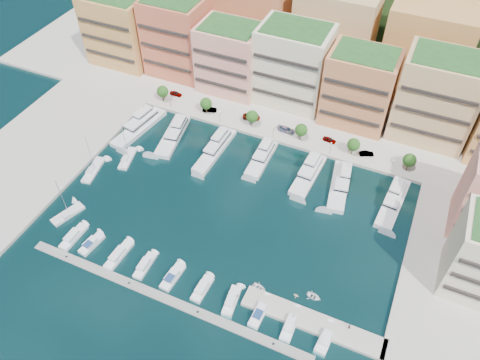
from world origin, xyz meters
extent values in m
plane|color=black|center=(0.00, 0.00, 0.00)|extent=(400.00, 400.00, 0.00)
cube|color=#9E998E|center=(0.00, 62.00, 0.00)|extent=(220.00, 64.00, 2.00)
cube|color=#9E998E|center=(62.00, -8.00, 0.00)|extent=(34.00, 76.00, 2.00)
cube|color=#9E998E|center=(-62.00, -8.00, 0.00)|extent=(34.00, 76.00, 2.00)
cube|color=#1E3917|center=(0.00, 110.00, 0.00)|extent=(240.00, 40.00, 58.00)
cube|color=gray|center=(-3.00, -30.00, 0.00)|extent=(72.00, 2.20, 0.35)
cube|color=#9E998E|center=(30.00, -22.00, 0.00)|extent=(32.00, 5.00, 2.00)
cube|color=#DE8F51|center=(-66.00, 50.00, 13.00)|extent=(22.00, 16.00, 24.00)
cube|color=black|center=(-66.00, 41.75, 13.00)|extent=(20.24, 0.50, 0.90)
cube|color=#C16140|center=(-44.00, 52.00, 14.00)|extent=(20.00, 16.00, 26.00)
cube|color=black|center=(-44.00, 43.75, 14.00)|extent=(18.40, 0.50, 0.90)
cube|color=#E8A381|center=(-23.00, 50.00, 12.00)|extent=(20.00, 15.00, 22.00)
cube|color=black|center=(-23.00, 42.25, 12.00)|extent=(18.40, 0.50, 0.90)
cube|color=#1D4A1F|center=(-23.00, 50.00, 23.40)|extent=(17.60, 13.20, 0.80)
cube|color=beige|center=(-2.00, 52.00, 13.50)|extent=(22.00, 16.00, 25.00)
cube|color=black|center=(-2.00, 43.75, 13.50)|extent=(20.24, 0.50, 0.90)
cube|color=#1D4A1F|center=(-2.00, 52.00, 26.40)|extent=(19.36, 14.08, 0.80)
cube|color=#C17448|center=(20.00, 50.00, 12.50)|extent=(20.00, 15.00, 23.00)
cube|color=black|center=(20.00, 42.25, 12.50)|extent=(18.40, 0.50, 0.90)
cube|color=#1D4A1F|center=(20.00, 50.00, 24.40)|extent=(17.60, 13.20, 0.80)
cube|color=tan|center=(42.00, 52.00, 14.00)|extent=(22.00, 16.00, 26.00)
cube|color=black|center=(42.00, 43.75, 14.00)|extent=(20.24, 0.50, 0.90)
cube|color=#1D4A1F|center=(42.00, 52.00, 27.40)|extent=(19.36, 14.08, 0.80)
cube|color=#C17448|center=(-25.00, 74.00, 16.00)|extent=(26.00, 18.00, 30.00)
cube|color=tan|center=(5.00, 74.00, 16.00)|extent=(26.00, 18.00, 30.00)
cube|color=#DE8F51|center=(35.00, 74.00, 16.00)|extent=(26.00, 18.00, 30.00)
cylinder|color=#473323|center=(-40.00, 33.50, 2.50)|extent=(0.24, 0.24, 3.00)
sphere|color=#224714|center=(-40.00, 33.50, 4.75)|extent=(3.80, 3.80, 3.80)
cylinder|color=#473323|center=(-24.00, 33.50, 2.50)|extent=(0.24, 0.24, 3.00)
sphere|color=#224714|center=(-24.00, 33.50, 4.75)|extent=(3.80, 3.80, 3.80)
cylinder|color=#473323|center=(-8.00, 33.50, 2.50)|extent=(0.24, 0.24, 3.00)
sphere|color=#224714|center=(-8.00, 33.50, 4.75)|extent=(3.80, 3.80, 3.80)
cylinder|color=#473323|center=(8.00, 33.50, 2.50)|extent=(0.24, 0.24, 3.00)
sphere|color=#224714|center=(8.00, 33.50, 4.75)|extent=(3.80, 3.80, 3.80)
cylinder|color=#473323|center=(24.00, 33.50, 2.50)|extent=(0.24, 0.24, 3.00)
sphere|color=#224714|center=(24.00, 33.50, 4.75)|extent=(3.80, 3.80, 3.80)
cylinder|color=#473323|center=(40.00, 33.50, 2.50)|extent=(0.24, 0.24, 3.00)
sphere|color=#224714|center=(40.00, 33.50, 4.75)|extent=(3.80, 3.80, 3.80)
cylinder|color=black|center=(-36.00, 31.20, 3.00)|extent=(0.10, 0.10, 4.00)
sphere|color=#FFF2CC|center=(-36.00, 31.20, 5.05)|extent=(0.30, 0.30, 0.30)
cylinder|color=black|center=(-18.00, 31.20, 3.00)|extent=(0.10, 0.10, 4.00)
sphere|color=#FFF2CC|center=(-18.00, 31.20, 5.05)|extent=(0.30, 0.30, 0.30)
cylinder|color=black|center=(0.00, 31.20, 3.00)|extent=(0.10, 0.10, 4.00)
sphere|color=#FFF2CC|center=(0.00, 31.20, 5.05)|extent=(0.30, 0.30, 0.30)
cylinder|color=black|center=(18.00, 31.20, 3.00)|extent=(0.10, 0.10, 4.00)
sphere|color=#FFF2CC|center=(18.00, 31.20, 5.05)|extent=(0.30, 0.30, 0.30)
cylinder|color=black|center=(36.00, 31.20, 3.00)|extent=(0.10, 0.10, 4.00)
sphere|color=#FFF2CC|center=(36.00, 31.20, 5.05)|extent=(0.30, 0.30, 0.30)
cube|color=silver|center=(-40.07, 18.29, 0.35)|extent=(7.94, 21.90, 2.30)
cube|color=silver|center=(-40.07, 20.43, 2.40)|extent=(5.64, 12.24, 1.80)
cube|color=black|center=(-40.07, 20.43, 2.40)|extent=(5.71, 12.31, 0.55)
cube|color=silver|center=(-40.07, 22.14, 4.00)|extent=(3.80, 6.79, 1.40)
cylinder|color=#B2B2B7|center=(-40.07, 23.43, 5.60)|extent=(0.14, 0.14, 1.80)
cube|color=silver|center=(-28.48, 19.20, 0.35)|extent=(8.13, 20.15, 2.30)
cube|color=silver|center=(-28.48, 21.16, 2.40)|extent=(5.78, 11.30, 1.80)
cube|color=black|center=(-28.48, 21.16, 2.40)|extent=(5.85, 11.37, 0.55)
cube|color=silver|center=(-28.48, 22.73, 4.00)|extent=(3.89, 6.29, 1.40)
cylinder|color=#B2B2B7|center=(-28.48, 23.90, 5.60)|extent=(0.14, 0.14, 1.80)
cube|color=black|center=(-28.48, 19.20, -0.10)|extent=(8.18, 20.20, 0.35)
cube|color=silver|center=(-13.67, 18.55, 0.35)|extent=(4.88, 21.02, 2.30)
cube|color=silver|center=(-13.67, 20.64, 2.40)|extent=(3.83, 11.60, 1.80)
cube|color=black|center=(-13.67, 20.64, 2.40)|extent=(3.90, 11.66, 0.55)
cube|color=silver|center=(-13.67, 22.31, 4.00)|extent=(2.74, 6.35, 1.40)
cylinder|color=#B2B2B7|center=(-13.67, 23.56, 5.60)|extent=(0.14, 0.14, 1.80)
cube|color=silver|center=(0.39, 20.89, 0.35)|extent=(4.76, 16.28, 2.30)
cube|color=silver|center=(0.39, 22.51, 2.40)|extent=(3.84, 8.97, 1.80)
cube|color=black|center=(0.39, 22.51, 2.40)|extent=(3.90, 9.04, 0.55)
cube|color=silver|center=(0.39, 23.81, 4.00)|extent=(2.78, 4.91, 1.40)
cylinder|color=#B2B2B7|center=(0.39, 24.78, 5.60)|extent=(0.14, 0.14, 1.80)
cube|color=silver|center=(15.04, 20.06, 0.35)|extent=(5.80, 18.12, 2.30)
cube|color=silver|center=(15.04, 21.85, 2.40)|extent=(4.49, 10.04, 1.80)
cube|color=black|center=(15.04, 21.85, 2.40)|extent=(4.56, 10.10, 0.55)
cube|color=silver|center=(15.04, 23.28, 4.00)|extent=(3.19, 5.51, 1.40)
cylinder|color=#B2B2B7|center=(15.04, 24.35, 5.60)|extent=(0.14, 0.14, 1.80)
cube|color=black|center=(15.04, 20.06, -0.10)|extent=(5.85, 18.17, 0.35)
cube|color=silver|center=(24.24, 19.54, 0.35)|extent=(7.40, 19.39, 2.30)
cube|color=silver|center=(24.24, 21.44, 2.40)|extent=(5.29, 10.85, 1.80)
cube|color=black|center=(24.24, 21.44, 2.40)|extent=(5.36, 10.92, 0.55)
cube|color=silver|center=(24.24, 22.95, 4.00)|extent=(3.58, 6.02, 1.40)
cylinder|color=#B2B2B7|center=(24.24, 24.08, 5.60)|extent=(0.14, 0.14, 1.80)
cube|color=silver|center=(39.07, 19.30, 0.35)|extent=(6.13, 19.71, 2.30)
cube|color=silver|center=(39.07, 21.24, 2.40)|extent=(4.60, 10.94, 1.80)
cube|color=black|center=(39.07, 21.24, 2.40)|extent=(4.67, 11.01, 0.55)
cube|color=silver|center=(39.07, 22.79, 4.00)|extent=(3.21, 6.02, 1.40)
cylinder|color=#B2B2B7|center=(39.07, 23.95, 5.60)|extent=(0.14, 0.14, 1.80)
cube|color=white|center=(-32.07, -24.50, 0.25)|extent=(2.77, 8.53, 1.40)
cube|color=white|center=(-32.07, -24.92, 1.55)|extent=(2.09, 4.12, 1.10)
cube|color=black|center=(-32.07, -23.23, 1.30)|extent=(1.83, 0.15, 0.55)
cube|color=white|center=(-26.57, -24.50, 0.25)|extent=(3.42, 7.35, 1.40)
cube|color=white|center=(-26.57, -24.85, 1.55)|extent=(2.38, 3.63, 1.10)
cube|color=black|center=(-26.57, -23.44, 1.30)|extent=(1.78, 0.34, 0.55)
cube|color=navy|center=(-26.57, -25.77, 2.15)|extent=(2.01, 2.34, 0.12)
cube|color=white|center=(-18.51, -24.50, 0.25)|extent=(2.98, 9.22, 1.40)
cube|color=white|center=(-18.51, -24.96, 1.55)|extent=(2.18, 4.46, 1.10)
cube|color=black|center=(-18.51, -23.13, 1.30)|extent=(1.81, 0.19, 0.55)
cube|color=white|center=(-11.07, -24.50, 0.25)|extent=(2.57, 7.66, 1.40)
cube|color=white|center=(-11.07, -24.88, 1.55)|extent=(1.94, 3.70, 1.10)
cube|color=black|center=(-11.07, -23.36, 1.30)|extent=(1.69, 0.15, 0.55)
cube|color=white|center=(-3.46, -24.50, 0.25)|extent=(3.08, 7.76, 1.40)
cube|color=white|center=(-3.46, -24.88, 1.55)|extent=(2.25, 3.77, 1.10)
cube|color=black|center=(-3.46, -23.36, 1.30)|extent=(1.87, 0.22, 0.55)
cube|color=navy|center=(-3.46, -25.87, 2.15)|extent=(1.96, 2.39, 0.12)
cube|color=white|center=(4.34, -24.50, 0.25)|extent=(2.73, 7.20, 1.40)
cube|color=white|center=(4.34, -24.86, 1.55)|extent=(2.06, 3.48, 1.10)
cube|color=black|center=(4.34, -23.43, 1.30)|extent=(1.79, 0.16, 0.55)
cube|color=white|center=(11.80, -24.50, 0.25)|extent=(3.17, 7.74, 1.40)
cube|color=white|center=(11.80, -24.88, 1.55)|extent=(2.25, 3.79, 1.10)
cube|color=black|center=(11.80, -23.37, 1.30)|extent=(1.74, 0.28, 0.55)
cube|color=white|center=(18.66, -24.50, 0.25)|extent=(2.78, 8.00, 1.40)
cube|color=white|center=(18.66, -24.89, 1.55)|extent=(2.06, 3.87, 1.10)
cube|color=black|center=(18.66, -23.32, 1.30)|extent=(1.75, 0.18, 0.55)
cube|color=navy|center=(18.66, -25.92, 2.15)|extent=(1.81, 2.44, 0.12)
cube|color=white|center=(25.81, -24.50, 0.25)|extent=(2.52, 8.15, 1.40)
cube|color=white|center=(25.81, -24.91, 1.55)|extent=(1.93, 3.92, 1.10)
cube|color=black|center=(25.81, -23.28, 1.30)|extent=(1.72, 0.13, 0.55)
cube|color=white|center=(33.70, -24.50, 0.25)|extent=(3.08, 7.40, 1.40)
cube|color=white|center=(33.70, -24.86, 1.55)|extent=(2.24, 3.61, 1.10)
cube|color=black|center=(33.70, -23.42, 1.30)|extent=(1.84, 0.24, 0.55)
cube|color=silver|center=(-38.28, -19.04, 0.20)|extent=(5.53, 9.28, 1.20)
cube|color=silver|center=(-38.28, -19.93, 1.10)|extent=(2.31, 2.64, 0.60)
cylinder|color=#B2B2B7|center=(-38.28, -18.60, 6.80)|extent=(0.14, 0.14, 12.00)
cylinder|color=#B2B2B7|center=(-38.28, -20.37, 1.80)|extent=(1.39, 3.80, 0.10)
cube|color=silver|center=(-42.09, -2.75, 0.20)|extent=(4.75, 10.76, 1.20)
cube|color=silver|center=(-42.09, -3.79, 1.10)|extent=(2.15, 2.88, 0.60)
cylinder|color=#B2B2B7|center=(-42.09, -2.23, 6.80)|extent=(0.14, 0.14, 12.00)
cylinder|color=#B2B2B7|center=(-42.09, -4.31, 1.80)|extent=(1.00, 4.62, 0.10)
cube|color=silver|center=(-35.82, 5.39, 0.20)|extent=(4.74, 9.65, 1.20)
cube|color=silver|center=(-35.82, 4.46, 1.10)|extent=(2.10, 2.63, 0.60)
cylinder|color=#B2B2B7|center=(-35.82, 5.85, 6.80)|extent=(0.14, 0.14, 12.00)
cylinder|color=#B2B2B7|center=(-35.82, 3.99, 1.80)|extent=(1.05, 4.09, 0.10)
imported|color=beige|center=(24.58, -17.21, 0.36)|extent=(1.50, 1.34, 0.71)
imported|color=white|center=(16.31, -19.00, 0.39)|extent=(4.38, 3.64, 0.78)
imported|color=white|center=(28.38, -15.91, 0.35)|extent=(3.72, 2.89, 0.71)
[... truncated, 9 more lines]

